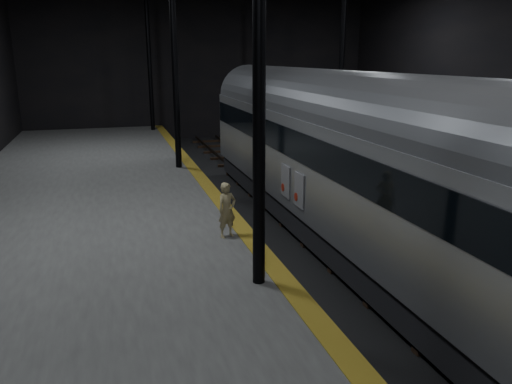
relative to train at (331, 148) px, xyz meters
name	(u,v)px	position (x,y,z in m)	size (l,w,h in m)	color
ground	(337,243)	(0.00, -0.70, -2.89)	(44.00, 44.00, 0.00)	black
platform_left	(85,254)	(-7.50, -0.70, -2.39)	(9.00, 43.80, 1.00)	#4B4B49
tactile_strip	(237,222)	(-3.25, -0.70, -1.88)	(0.50, 43.80, 0.01)	olive
track	(337,241)	(0.00, -0.70, -2.82)	(2.40, 43.00, 0.24)	#3F3328
train	(331,148)	(0.00, 0.00, 0.00)	(2.90, 19.37, 5.18)	#96999E
woman	(227,210)	(-3.80, -1.80, -1.14)	(0.54, 0.36, 1.49)	tan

